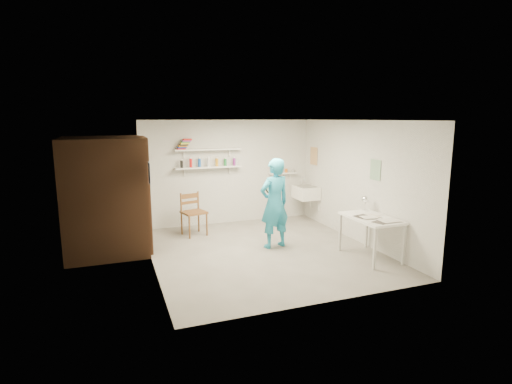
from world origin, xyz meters
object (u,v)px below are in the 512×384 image
object	(u,v)px
man	(275,203)
wooden_chair	(194,212)
work_table	(370,237)
desk_lamp	(366,199)
belfast_sink	(306,192)
wall_clock	(272,187)

from	to	relation	value
man	wooden_chair	distance (m)	1.87
man	work_table	distance (m)	1.83
work_table	desk_lamp	xyz separation A→B (m)	(0.18, 0.44, 0.59)
wooden_chair	belfast_sink	bearing A→B (deg)	-9.96
wooden_chair	desk_lamp	bearing A→B (deg)	-50.12
man	wall_clock	bearing A→B (deg)	-112.81
belfast_sink	wooden_chair	xyz separation A→B (m)	(-2.74, -0.22, -0.21)
wall_clock	desk_lamp	bearing A→B (deg)	-42.80
man	wooden_chair	bearing A→B (deg)	-57.33
belfast_sink	man	xyz separation A→B (m)	(-1.46, -1.54, 0.15)
desk_lamp	belfast_sink	bearing A→B (deg)	91.87
work_table	desk_lamp	bearing A→B (deg)	67.58
belfast_sink	work_table	world-z (taller)	belfast_sink
work_table	desk_lamp	distance (m)	0.76
work_table	belfast_sink	bearing A→B (deg)	87.64
work_table	wall_clock	bearing A→B (deg)	134.06
man	wooden_chair	xyz separation A→B (m)	(-1.27, 1.32, -0.36)
desk_lamp	man	bearing A→B (deg)	155.65
work_table	desk_lamp	world-z (taller)	desk_lamp
wall_clock	belfast_sink	bearing A→B (deg)	31.49
wooden_chair	work_table	distance (m)	3.60
belfast_sink	desk_lamp	distance (m)	2.25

